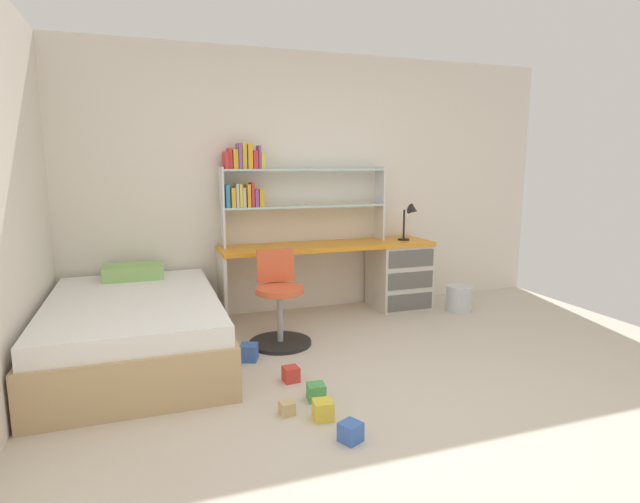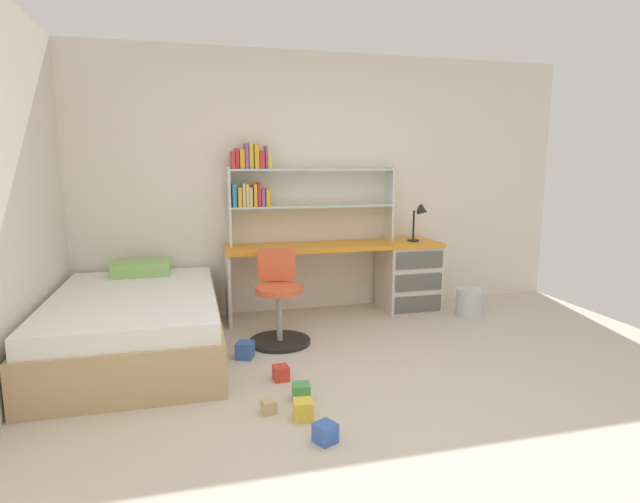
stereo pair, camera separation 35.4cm
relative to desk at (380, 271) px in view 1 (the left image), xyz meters
name	(u,v)px [view 1 (the left image)]	position (x,y,z in m)	size (l,w,h in m)	color
ground_plane	(424,420)	(-0.78, -2.21, -0.41)	(5.58, 5.99, 0.02)	beige
room_shell	(190,193)	(-1.98, -0.99, 0.89)	(5.58, 5.99, 2.59)	silver
desk	(380,271)	(0.00, 0.00, 0.00)	(2.15, 0.53, 0.72)	orange
bookshelf_hutch	(276,186)	(-1.06, 0.15, 0.89)	(1.66, 0.22, 0.98)	silver
desk_lamp	(411,216)	(0.31, -0.05, 0.57)	(0.20, 0.17, 0.38)	black
swivel_chair	(279,308)	(-1.26, -0.67, -0.10)	(0.52, 0.52, 0.78)	black
bed_platform	(135,329)	(-2.40, -0.68, -0.15)	(1.28, 1.92, 0.62)	tan
waste_bin	(459,298)	(0.73, -0.36, -0.27)	(0.26, 0.26, 0.27)	silver
toy_block_natural_0	(287,408)	(-1.54, -1.89, -0.36)	(0.08, 0.08, 0.08)	tan
toy_block_red_1	(291,374)	(-1.38, -1.44, -0.35)	(0.10, 0.10, 0.10)	red
toy_block_blue_2	(249,352)	(-1.58, -0.97, -0.34)	(0.13, 0.13, 0.13)	#3860B7
toy_block_yellow_3	(323,410)	(-1.35, -2.02, -0.35)	(0.11, 0.11, 0.11)	gold
toy_block_green_4	(316,392)	(-1.31, -1.77, -0.35)	(0.11, 0.11, 0.11)	#479E51
toy_block_blue_5	(351,432)	(-1.29, -2.30, -0.35)	(0.11, 0.11, 0.11)	#3860B7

